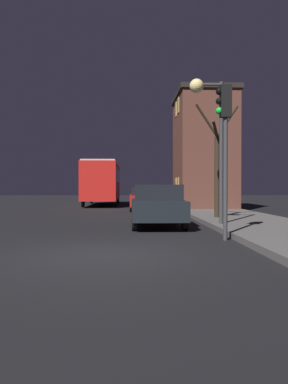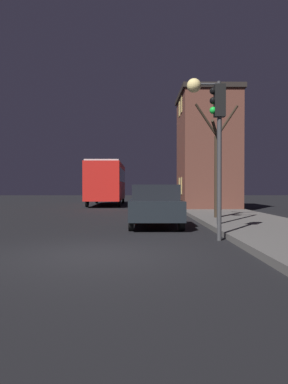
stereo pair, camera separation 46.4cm
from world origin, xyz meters
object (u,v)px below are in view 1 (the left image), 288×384
at_px(bare_tree, 217,166).
at_px(car_far_lane, 144,196).
at_px(traffic_light, 224,129).
at_px(streetlamp, 207,114).
at_px(car_near_lane, 157,205).
at_px(bus, 102,180).
at_px(car_mid_lane, 144,198).

height_order(bare_tree, car_far_lane, bare_tree).
distance_m(traffic_light, car_far_lane, 21.95).
xyz_separation_m(streetlamp, car_near_lane, (-1.76, 0.56, -3.29)).
xyz_separation_m(streetlamp, bare_tree, (1.01, 2.83, -1.70)).
bearing_deg(car_near_lane, traffic_light, -65.13).
xyz_separation_m(traffic_light, bus, (-4.95, 20.63, -1.04)).
relative_size(streetlamp, car_far_lane, 1.20).
distance_m(bare_tree, bus, 16.05).
relative_size(streetlamp, bus, 0.54).
bearing_deg(traffic_light, car_far_lane, 93.77).
bearing_deg(bare_tree, car_mid_lane, 110.53).
bearing_deg(car_far_lane, car_near_lane, -90.62).
distance_m(bare_tree, car_far_lane, 16.28).
xyz_separation_m(traffic_light, bare_tree, (1.14, 5.79, -0.71)).
bearing_deg(car_mid_lane, bare_tree, -69.47).
bearing_deg(car_near_lane, streetlamp, -17.51).
height_order(bare_tree, car_near_lane, bare_tree).
height_order(traffic_light, car_far_lane, traffic_light).
height_order(bus, car_mid_lane, bus).
height_order(bare_tree, bus, bare_tree).
height_order(traffic_light, bus, traffic_light).
relative_size(bare_tree, car_far_lane, 1.13).
xyz_separation_m(streetlamp, car_far_lane, (-1.57, 18.82, -3.35)).
height_order(bare_tree, car_mid_lane, bare_tree).
bearing_deg(bus, traffic_light, -76.51).
xyz_separation_m(streetlamp, traffic_light, (-0.13, -2.96, -0.99)).
bearing_deg(car_far_lane, car_mid_lane, -92.03).
height_order(bus, car_near_lane, bus).
height_order(streetlamp, car_far_lane, streetlamp).
relative_size(streetlamp, traffic_light, 1.20).
bearing_deg(streetlamp, traffic_light, -92.53).
height_order(traffic_light, bare_tree, bare_tree).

